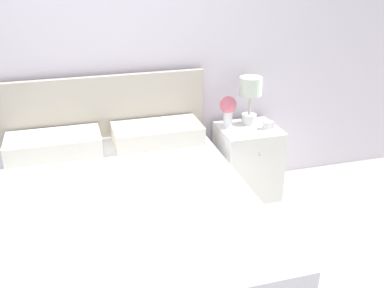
{
  "coord_description": "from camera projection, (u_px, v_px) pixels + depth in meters",
  "views": [
    {
      "loc": [
        -0.26,
        -3.45,
        1.98
      ],
      "look_at": [
        0.58,
        -0.55,
        0.67
      ],
      "focal_mm": 42.0,
      "sensor_mm": 36.0,
      "label": 1
    }
  ],
  "objects": [
    {
      "name": "nightstand",
      "position": [
        247.0,
        161.0,
        3.85
      ],
      "size": [
        0.49,
        0.48,
        0.61
      ],
      "color": "white",
      "rests_on": "ground_plane"
    },
    {
      "name": "wall_back",
      "position": [
        96.0,
        46.0,
        3.43
      ],
      "size": [
        8.0,
        0.06,
        2.6
      ],
      "color": "white",
      "rests_on": "ground_plane"
    },
    {
      "name": "flower_vase",
      "position": [
        228.0,
        108.0,
        3.69
      ],
      "size": [
        0.14,
        0.14,
        0.26
      ],
      "color": "white",
      "rests_on": "nightstand"
    },
    {
      "name": "ground_plane",
      "position": [
        110.0,
        198.0,
        3.89
      ],
      "size": [
        12.0,
        12.0,
        0.0
      ],
      "primitive_type": "plane",
      "color": "#BCB7B2"
    },
    {
      "name": "bed",
      "position": [
        123.0,
        226.0,
        2.94
      ],
      "size": [
        1.66,
        2.01,
        1.08
      ],
      "color": "beige",
      "rests_on": "ground_plane"
    },
    {
      "name": "alarm_clock",
      "position": [
        268.0,
        125.0,
        3.71
      ],
      "size": [
        0.08,
        0.06,
        0.06
      ],
      "color": "white",
      "rests_on": "nightstand"
    },
    {
      "name": "table_lamp",
      "position": [
        250.0,
        93.0,
        3.72
      ],
      "size": [
        0.19,
        0.19,
        0.4
      ],
      "color": "white",
      "rests_on": "nightstand"
    }
  ]
}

